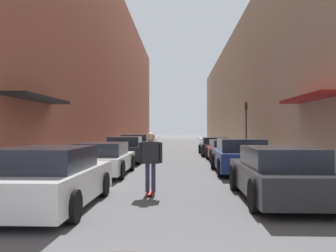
{
  "coord_description": "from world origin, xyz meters",
  "views": [
    {
      "loc": [
        0.24,
        -1.93,
        1.73
      ],
      "look_at": [
        -0.18,
        12.06,
        1.85
      ],
      "focal_mm": 40.0,
      "sensor_mm": 36.0,
      "label": 1
    }
  ],
  "objects_px": {
    "parked_car_left_4": "(144,142)",
    "parked_car_right_0": "(279,174)",
    "parked_car_left_0": "(49,179)",
    "parked_car_right_2": "(226,150)",
    "skateboarder": "(150,157)",
    "traffic_light": "(246,122)",
    "parked_car_left_3": "(136,145)",
    "parked_car_right_3": "(214,146)",
    "parked_car_right_1": "(240,156)",
    "parked_car_left_2": "(126,150)",
    "parked_car_left_1": "(103,159)"
  },
  "relations": [
    {
      "from": "parked_car_left_4",
      "to": "parked_car_right_0",
      "type": "xyz_separation_m",
      "value": [
        5.39,
        -22.17,
        0.01
      ]
    },
    {
      "from": "parked_car_left_0",
      "to": "parked_car_right_0",
      "type": "bearing_deg",
      "value": 11.02
    },
    {
      "from": "parked_car_right_2",
      "to": "parked_car_left_4",
      "type": "bearing_deg",
      "value": 116.55
    },
    {
      "from": "skateboarder",
      "to": "traffic_light",
      "type": "height_order",
      "value": "traffic_light"
    },
    {
      "from": "parked_car_left_3",
      "to": "parked_car_right_3",
      "type": "distance_m",
      "value": 5.38
    },
    {
      "from": "parked_car_right_0",
      "to": "parked_car_right_3",
      "type": "distance_m",
      "value": 16.27
    },
    {
      "from": "parked_car_right_0",
      "to": "parked_car_right_2",
      "type": "relative_size",
      "value": 1.1
    },
    {
      "from": "parked_car_left_4",
      "to": "parked_car_right_0",
      "type": "height_order",
      "value": "parked_car_left_4"
    },
    {
      "from": "parked_car_right_3",
      "to": "traffic_light",
      "type": "xyz_separation_m",
      "value": [
        1.74,
        -2.27,
        1.57
      ]
    },
    {
      "from": "parked_car_left_0",
      "to": "parked_car_right_1",
      "type": "relative_size",
      "value": 1.0
    },
    {
      "from": "parked_car_left_0",
      "to": "parked_car_left_2",
      "type": "relative_size",
      "value": 0.95
    },
    {
      "from": "parked_car_left_3",
      "to": "parked_car_right_0",
      "type": "xyz_separation_m",
      "value": [
        5.4,
        -16.57,
        -0.02
      ]
    },
    {
      "from": "parked_car_left_0",
      "to": "traffic_light",
      "type": "bearing_deg",
      "value": 65.09
    },
    {
      "from": "parked_car_left_4",
      "to": "traffic_light",
      "type": "relative_size",
      "value": 1.31
    },
    {
      "from": "parked_car_left_4",
      "to": "skateboarder",
      "type": "relative_size",
      "value": 2.61
    },
    {
      "from": "skateboarder",
      "to": "parked_car_right_0",
      "type": "bearing_deg",
      "value": -12.17
    },
    {
      "from": "parked_car_left_3",
      "to": "parked_car_left_2",
      "type": "bearing_deg",
      "value": -88.45
    },
    {
      "from": "parked_car_right_1",
      "to": "traffic_light",
      "type": "relative_size",
      "value": 1.37
    },
    {
      "from": "parked_car_left_4",
      "to": "traffic_light",
      "type": "bearing_deg",
      "value": -49.03
    },
    {
      "from": "parked_car_left_0",
      "to": "parked_car_left_2",
      "type": "height_order",
      "value": "parked_car_left_0"
    },
    {
      "from": "parked_car_left_0",
      "to": "parked_car_left_4",
      "type": "bearing_deg",
      "value": 90.29
    },
    {
      "from": "parked_car_left_1",
      "to": "parked_car_right_1",
      "type": "relative_size",
      "value": 1.01
    },
    {
      "from": "skateboarder",
      "to": "traffic_light",
      "type": "distance_m",
      "value": 14.23
    },
    {
      "from": "parked_car_left_2",
      "to": "skateboarder",
      "type": "distance_m",
      "value": 10.07
    },
    {
      "from": "parked_car_right_2",
      "to": "parked_car_left_0",
      "type": "bearing_deg",
      "value": -113.94
    },
    {
      "from": "parked_car_right_1",
      "to": "parked_car_right_3",
      "type": "distance_m",
      "value": 10.55
    },
    {
      "from": "parked_car_left_2",
      "to": "parked_car_left_3",
      "type": "xyz_separation_m",
      "value": [
        -0.16,
        6.04,
        0.0
      ]
    },
    {
      "from": "traffic_light",
      "to": "parked_car_right_0",
      "type": "bearing_deg",
      "value": -96.94
    },
    {
      "from": "parked_car_left_1",
      "to": "parked_car_left_4",
      "type": "height_order",
      "value": "parked_car_left_4"
    },
    {
      "from": "parked_car_left_3",
      "to": "parked_car_right_0",
      "type": "bearing_deg",
      "value": -71.94
    },
    {
      "from": "parked_car_left_1",
      "to": "parked_car_left_0",
      "type": "bearing_deg",
      "value": -89.89
    },
    {
      "from": "parked_car_right_1",
      "to": "parked_car_right_2",
      "type": "bearing_deg",
      "value": 88.43
    },
    {
      "from": "parked_car_right_2",
      "to": "parked_car_right_3",
      "type": "bearing_deg",
      "value": 91.73
    },
    {
      "from": "parked_car_right_2",
      "to": "skateboarder",
      "type": "xyz_separation_m",
      "value": [
        -3.3,
        -10.45,
        0.43
      ]
    },
    {
      "from": "parked_car_right_1",
      "to": "traffic_light",
      "type": "xyz_separation_m",
      "value": [
        1.73,
        8.27,
        1.49
      ]
    },
    {
      "from": "parked_car_left_1",
      "to": "parked_car_left_3",
      "type": "distance_m",
      "value": 11.63
    },
    {
      "from": "parked_car_right_0",
      "to": "parked_car_right_3",
      "type": "bearing_deg",
      "value": 90.11
    },
    {
      "from": "parked_car_left_3",
      "to": "parked_car_right_2",
      "type": "height_order",
      "value": "parked_car_left_3"
    },
    {
      "from": "parked_car_left_3",
      "to": "parked_car_right_1",
      "type": "distance_m",
      "value": 12.11
    },
    {
      "from": "parked_car_right_0",
      "to": "skateboarder",
      "type": "relative_size",
      "value": 2.84
    },
    {
      "from": "parked_car_left_1",
      "to": "traffic_light",
      "type": "relative_size",
      "value": 1.39
    },
    {
      "from": "parked_car_left_2",
      "to": "parked_car_right_3",
      "type": "height_order",
      "value": "parked_car_left_2"
    },
    {
      "from": "parked_car_right_2",
      "to": "traffic_light",
      "type": "xyz_separation_m",
      "value": [
        1.58,
        2.87,
        1.58
      ]
    },
    {
      "from": "parked_car_right_0",
      "to": "parked_car_left_1",
      "type": "bearing_deg",
      "value": 136.91
    },
    {
      "from": "parked_car_left_2",
      "to": "parked_car_left_4",
      "type": "xyz_separation_m",
      "value": [
        -0.15,
        11.63,
        -0.02
      ]
    },
    {
      "from": "parked_car_left_1",
      "to": "traffic_light",
      "type": "bearing_deg",
      "value": 52.34
    },
    {
      "from": "parked_car_left_0",
      "to": "parked_car_left_1",
      "type": "xyz_separation_m",
      "value": [
        -0.01,
        5.97,
        -0.05
      ]
    },
    {
      "from": "parked_car_right_3",
      "to": "parked_car_left_0",
      "type": "bearing_deg",
      "value": -106.86
    },
    {
      "from": "parked_car_right_0",
      "to": "skateboarder",
      "type": "distance_m",
      "value": 3.26
    },
    {
      "from": "parked_car_right_3",
      "to": "traffic_light",
      "type": "height_order",
      "value": "traffic_light"
    }
  ]
}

